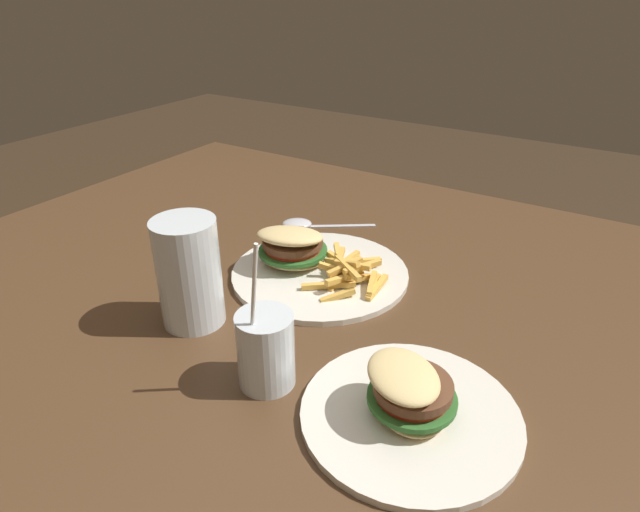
{
  "coord_description": "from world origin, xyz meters",
  "views": [
    {
      "loc": [
        -0.31,
        0.52,
        1.21
      ],
      "look_at": [
        0.11,
        -0.16,
        0.78
      ],
      "focal_mm": 30.0,
      "sensor_mm": 36.0,
      "label": 1
    }
  ],
  "objects": [
    {
      "name": "meal_plate_far",
      "position": [
        -0.15,
        0.07,
        0.76
      ],
      "size": [
        0.26,
        0.26,
        0.08
      ],
      "color": "silver",
      "rests_on": "dining_table"
    },
    {
      "name": "spoon",
      "position": [
        0.25,
        -0.3,
        0.75
      ],
      "size": [
        0.18,
        0.13,
        0.02
      ],
      "rotation": [
        0.0,
        0.0,
        0.6
      ],
      "color": "silver",
      "rests_on": "dining_table"
    },
    {
      "name": "meal_plate_near",
      "position": [
        0.13,
        -0.16,
        0.77
      ],
      "size": [
        0.3,
        0.3,
        0.09
      ],
      "color": "silver",
      "rests_on": "dining_table"
    },
    {
      "name": "beer_glass",
      "position": [
        0.2,
        0.06,
        0.82
      ],
      "size": [
        0.09,
        0.09,
        0.16
      ],
      "color": "silver",
      "rests_on": "dining_table"
    },
    {
      "name": "dining_table",
      "position": [
        0.0,
        0.0,
        0.63
      ],
      "size": [
        1.65,
        1.36,
        0.74
      ],
      "color": "#4C331E",
      "rests_on": "ground_plane"
    },
    {
      "name": "juice_glass",
      "position": [
        0.03,
        0.11,
        0.79
      ],
      "size": [
        0.07,
        0.07,
        0.21
      ],
      "color": "silver",
      "rests_on": "dining_table"
    }
  ]
}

